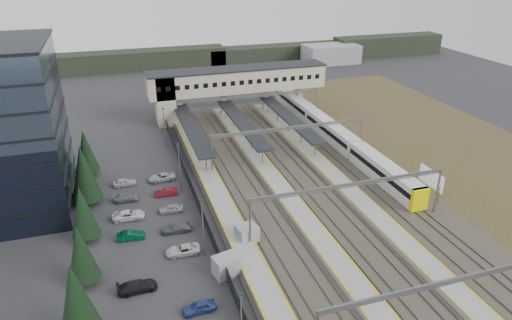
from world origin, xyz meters
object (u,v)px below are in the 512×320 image
object	(u,v)px
train	(332,132)
footbridge	(226,83)
relay_cabin_near	(226,266)
relay_cabin_far	(247,234)
billboard	(431,179)

from	to	relation	value
train	footbridge	bearing A→B (deg)	128.03
relay_cabin_near	relay_cabin_far	bearing A→B (deg)	53.01
relay_cabin_far	footbridge	bearing A→B (deg)	78.67
relay_cabin_far	billboard	size ratio (longest dim) A/B	0.57
billboard	train	bearing A→B (deg)	100.04
relay_cabin_near	train	bearing A→B (deg)	47.90
relay_cabin_near	relay_cabin_far	xyz separation A→B (m)	(4.17, 5.53, -0.01)
relay_cabin_far	train	xyz separation A→B (m)	(26.07, 27.93, 0.75)
train	billboard	bearing A→B (deg)	-79.96
relay_cabin_far	relay_cabin_near	bearing A→B (deg)	-126.99
footbridge	train	xyz separation A→B (m)	(16.30, -20.84, -5.96)
billboard	footbridge	bearing A→B (deg)	114.39
relay_cabin_near	train	xyz separation A→B (m)	(30.23, 33.46, 0.74)
relay_cabin_far	train	world-z (taller)	train
relay_cabin_far	footbridge	xyz separation A→B (m)	(9.77, 48.77, 6.71)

